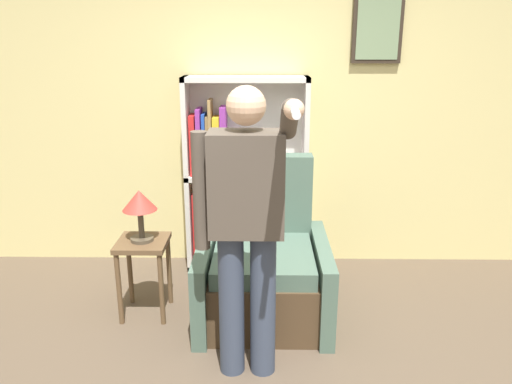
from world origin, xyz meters
The scene contains 6 objects.
wall_back centered at (0.01, 2.03, 1.41)m, with size 8.00×0.11×2.80m.
bookcase centered at (-0.23, 1.87, 0.75)m, with size 1.02×0.28×1.65m.
armchair centered at (0.04, 1.09, 0.34)m, with size 0.93×0.94×1.12m.
person_standing centered at (-0.06, 0.37, 0.98)m, with size 0.56×0.78×1.72m.
side_table centered at (-0.82, 1.04, 0.45)m, with size 0.35×0.35×0.58m.
table_lamp centered at (-0.82, 1.04, 0.85)m, with size 0.24×0.24×0.37m.
Camera 1 is at (0.04, -2.22, 1.95)m, focal length 35.00 mm.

